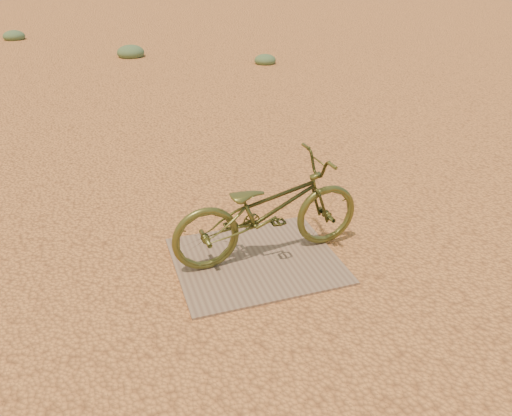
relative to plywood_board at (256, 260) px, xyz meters
name	(u,v)px	position (x,y,z in m)	size (l,w,h in m)	color
ground	(259,276)	(-0.04, -0.22, -0.01)	(120.00, 120.00, 0.00)	#E08F4A
plywood_board	(256,260)	(0.00, 0.00, 0.00)	(1.40, 1.20, 0.02)	#7F6A55
bicycle	(268,210)	(0.13, 0.05, 0.46)	(0.60, 1.71, 0.90)	#4D5223
kale_a	(131,57)	(-0.05, 9.71, -0.01)	(0.67, 0.67, 0.37)	#577751
kale_b	(265,64)	(2.87, 7.86, -0.01)	(0.51, 0.51, 0.28)	#577751
kale_c	(15,40)	(-3.06, 13.45, -0.01)	(0.62, 0.62, 0.34)	#577751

